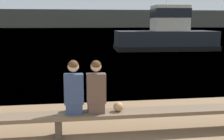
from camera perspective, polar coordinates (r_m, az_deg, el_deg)
water_surface at (r=127.83m, az=-8.48°, el=8.49°), size 240.00×240.00×0.00m
far_shoreline at (r=133.44m, az=-8.51°, el=10.26°), size 600.00×12.00×8.01m
bench_main at (r=5.74m, az=-10.85°, el=-9.54°), size 8.67×0.50×0.48m
person_left at (r=5.58m, az=-7.77°, el=-3.99°), size 0.38×0.38×1.08m
person_right at (r=5.60m, az=-3.26°, el=-3.99°), size 0.38×0.38×1.07m
shopping_bag at (r=5.77m, az=1.29°, el=-7.45°), size 0.20×0.20×0.20m
tugboat_red at (r=24.24m, az=10.84°, el=6.81°), size 8.48×4.05×6.13m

